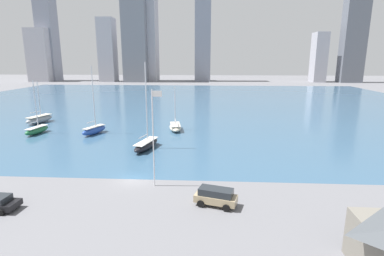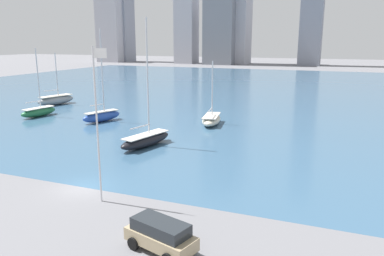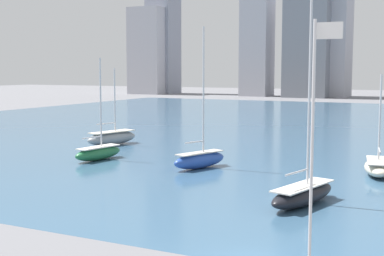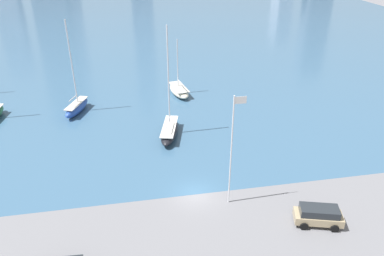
{
  "view_description": "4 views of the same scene",
  "coord_description": "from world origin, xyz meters",
  "px_view_note": "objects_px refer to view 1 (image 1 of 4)",
  "views": [
    {
      "loc": [
        9.82,
        -36.2,
        15.48
      ],
      "look_at": [
        6.78,
        15.98,
        3.29
      ],
      "focal_mm": 28.0,
      "sensor_mm": 36.0,
      "label": 1
    },
    {
      "loc": [
        19.82,
        -24.74,
        12.38
      ],
      "look_at": [
        6.63,
        8.87,
        3.9
      ],
      "focal_mm": 35.0,
      "sensor_mm": 36.0,
      "label": 2
    },
    {
      "loc": [
        8.59,
        -24.6,
        9.85
      ],
      "look_at": [
        -7.51,
        8.06,
        5.88
      ],
      "focal_mm": 50.0,
      "sensor_mm": 36.0,
      "label": 3
    },
    {
      "loc": [
        -6.14,
        -31.41,
        25.01
      ],
      "look_at": [
        1.62,
        10.91,
        2.22
      ],
      "focal_mm": 35.0,
      "sensor_mm": 36.0,
      "label": 4
    }
  ],
  "objects_px": {
    "sailboat_blue": "(94,129)",
    "sailboat_green": "(37,130)",
    "flag_pole": "(154,135)",
    "sailboat_black": "(146,144)",
    "sailboat_gray": "(39,119)",
    "sailboat_cream": "(175,127)",
    "parked_suv_tan": "(216,196)"
  },
  "relations": [
    {
      "from": "flag_pole",
      "to": "sailboat_cream",
      "type": "height_order",
      "value": "flag_pole"
    },
    {
      "from": "sailboat_green",
      "to": "sailboat_black",
      "type": "relative_size",
      "value": 0.75
    },
    {
      "from": "parked_suv_tan",
      "to": "sailboat_green",
      "type": "bearing_deg",
      "value": 67.95
    },
    {
      "from": "sailboat_blue",
      "to": "parked_suv_tan",
      "type": "bearing_deg",
      "value": -29.29
    },
    {
      "from": "flag_pole",
      "to": "sailboat_blue",
      "type": "height_order",
      "value": "sailboat_blue"
    },
    {
      "from": "flag_pole",
      "to": "sailboat_gray",
      "type": "distance_m",
      "value": 49.76
    },
    {
      "from": "sailboat_blue",
      "to": "sailboat_cream",
      "type": "bearing_deg",
      "value": 35.52
    },
    {
      "from": "sailboat_blue",
      "to": "parked_suv_tan",
      "type": "distance_m",
      "value": 38.79
    },
    {
      "from": "sailboat_gray",
      "to": "sailboat_black",
      "type": "distance_m",
      "value": 36.51
    },
    {
      "from": "sailboat_blue",
      "to": "sailboat_cream",
      "type": "distance_m",
      "value": 17.12
    },
    {
      "from": "sailboat_green",
      "to": "sailboat_cream",
      "type": "bearing_deg",
      "value": 18.65
    },
    {
      "from": "sailboat_cream",
      "to": "sailboat_green",
      "type": "bearing_deg",
      "value": 179.89
    },
    {
      "from": "sailboat_gray",
      "to": "sailboat_cream",
      "type": "bearing_deg",
      "value": 5.39
    },
    {
      "from": "flag_pole",
      "to": "sailboat_black",
      "type": "relative_size",
      "value": 0.8
    },
    {
      "from": "sailboat_green",
      "to": "parked_suv_tan",
      "type": "xyz_separation_m",
      "value": [
        36.93,
        -29.38,
        0.2
      ]
    },
    {
      "from": "parked_suv_tan",
      "to": "sailboat_gray",
      "type": "bearing_deg",
      "value": 63.24
    },
    {
      "from": "sailboat_blue",
      "to": "sailboat_green",
      "type": "bearing_deg",
      "value": -156.96
    },
    {
      "from": "sailboat_black",
      "to": "parked_suv_tan",
      "type": "distance_m",
      "value": 23.1
    },
    {
      "from": "sailboat_blue",
      "to": "parked_suv_tan",
      "type": "height_order",
      "value": "sailboat_blue"
    },
    {
      "from": "sailboat_blue",
      "to": "sailboat_black",
      "type": "distance_m",
      "value": 16.42
    },
    {
      "from": "flag_pole",
      "to": "sailboat_green",
      "type": "distance_m",
      "value": 38.83
    },
    {
      "from": "sailboat_gray",
      "to": "sailboat_black",
      "type": "xyz_separation_m",
      "value": [
        30.63,
        -19.87,
        -0.09
      ]
    },
    {
      "from": "sailboat_black",
      "to": "sailboat_green",
      "type": "bearing_deg",
      "value": 173.96
    },
    {
      "from": "sailboat_cream",
      "to": "parked_suv_tan",
      "type": "height_order",
      "value": "sailboat_cream"
    },
    {
      "from": "sailboat_blue",
      "to": "sailboat_cream",
      "type": "height_order",
      "value": "sailboat_blue"
    },
    {
      "from": "flag_pole",
      "to": "sailboat_gray",
      "type": "xyz_separation_m",
      "value": [
        -34.88,
        35.06,
        -5.51
      ]
    },
    {
      "from": "sailboat_gray",
      "to": "sailboat_cream",
      "type": "distance_m",
      "value": 34.58
    },
    {
      "from": "sailboat_green",
      "to": "sailboat_cream",
      "type": "xyz_separation_m",
      "value": [
        28.7,
        4.75,
        -0.08
      ]
    },
    {
      "from": "sailboat_blue",
      "to": "sailboat_green",
      "type": "relative_size",
      "value": 1.26
    },
    {
      "from": "sailboat_green",
      "to": "sailboat_black",
      "type": "bearing_deg",
      "value": -11.33
    },
    {
      "from": "sailboat_cream",
      "to": "parked_suv_tan",
      "type": "xyz_separation_m",
      "value": [
        8.23,
        -34.13,
        0.28
      ]
    },
    {
      "from": "sailboat_gray",
      "to": "sailboat_blue",
      "type": "height_order",
      "value": "sailboat_blue"
    }
  ]
}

